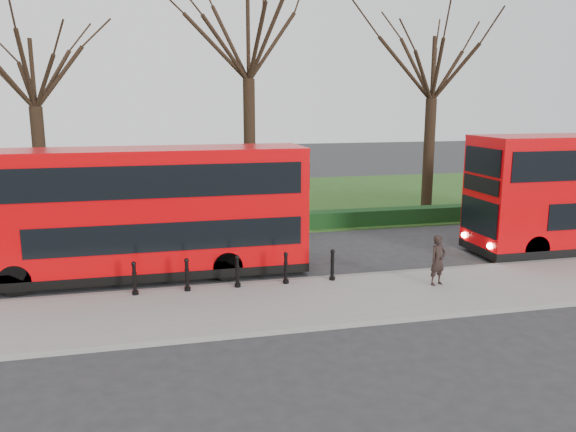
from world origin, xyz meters
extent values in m
plane|color=#28282B|center=(0.00, 0.00, 0.00)|extent=(120.00, 120.00, 0.00)
cube|color=gray|center=(0.00, -3.00, 0.07)|extent=(60.00, 4.00, 0.15)
cube|color=slate|center=(0.00, -1.00, 0.07)|extent=(60.00, 0.25, 0.16)
cube|color=#2A4B19|center=(0.00, 15.00, 0.03)|extent=(60.00, 18.00, 0.06)
cube|color=black|center=(0.00, 6.80, 0.40)|extent=(60.00, 0.90, 0.80)
cube|color=yellow|center=(0.00, -0.70, 0.01)|extent=(60.00, 0.10, 0.01)
cube|color=yellow|center=(0.00, -0.50, 0.01)|extent=(60.00, 0.10, 0.01)
cylinder|color=black|center=(-8.00, 10.00, 2.87)|extent=(0.60, 0.60, 5.75)
cylinder|color=black|center=(2.00, 10.00, 3.54)|extent=(0.60, 0.60, 7.08)
cylinder|color=black|center=(12.00, 10.00, 3.06)|extent=(0.60, 0.60, 6.13)
cylinder|color=black|center=(-3.49, -1.35, 0.65)|extent=(0.15, 0.15, 1.00)
cylinder|color=black|center=(-1.91, -1.35, 0.65)|extent=(0.15, 0.15, 1.00)
cylinder|color=black|center=(-0.32, -1.35, 0.65)|extent=(0.15, 0.15, 1.00)
cylinder|color=black|center=(1.26, -1.35, 0.65)|extent=(0.15, 0.15, 1.00)
cylinder|color=black|center=(2.85, -1.35, 0.65)|extent=(0.15, 0.15, 1.00)
cube|color=red|center=(-3.21, 0.97, 2.39)|extent=(11.08, 2.52, 4.08)
cube|color=black|center=(-3.21, 0.97, 0.30)|extent=(11.10, 2.54, 0.30)
cube|color=black|center=(-2.40, -0.30, 1.66)|extent=(8.86, 0.04, 0.96)
cube|color=black|center=(-3.21, -0.30, 3.48)|extent=(10.48, 0.04, 1.06)
cylinder|color=black|center=(-7.14, -0.14, 0.50)|extent=(1.01, 0.30, 1.01)
cylinder|color=black|center=(-7.14, 2.07, 0.50)|extent=(1.01, 0.30, 1.01)
cylinder|color=black|center=(-0.49, -0.14, 0.50)|extent=(1.01, 0.30, 1.01)
cylinder|color=black|center=(-0.49, 2.07, 0.50)|extent=(1.01, 0.30, 1.01)
cube|color=black|center=(9.31, 0.47, 2.87)|extent=(0.06, 2.34, 0.58)
cylinder|color=black|center=(11.03, -0.70, 0.53)|extent=(1.06, 0.32, 1.06)
cylinder|color=black|center=(11.03, 1.64, 0.53)|extent=(1.06, 0.32, 1.06)
imported|color=black|center=(6.00, -2.59, 0.97)|extent=(0.69, 0.55, 1.63)
camera|label=1|loc=(-2.69, -18.39, 5.98)|focal=35.00mm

